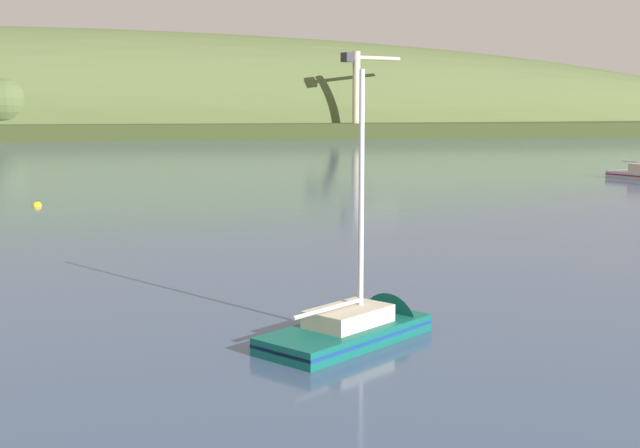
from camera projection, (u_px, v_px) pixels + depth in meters
name	position (u px, v px, depth m)	size (l,w,h in m)	color
dockside_crane	(358.00, 96.00, 183.86)	(14.38, 7.90, 18.61)	#4C4C51
sailboat_outer_reach	(363.00, 332.00, 27.88)	(6.82, 6.26, 9.82)	#0F564C
mooring_buoy_foreground	(37.00, 206.00, 63.20)	(0.68, 0.68, 0.76)	yellow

